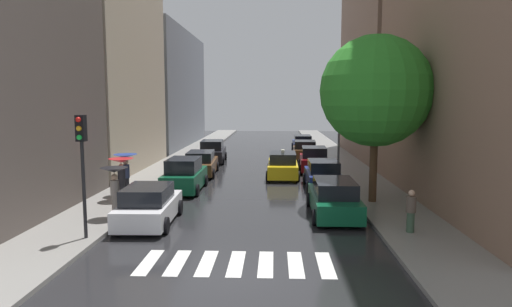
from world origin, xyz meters
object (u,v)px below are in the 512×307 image
Objects in this scene: parked_car_right_second at (323,175)px; parked_car_left_second at (185,176)px; parked_car_right_fourth at (305,150)px; pedestrian_foreground at (121,168)px; parked_car_left_nearest at (149,206)px; pedestrian_by_kerb at (114,180)px; parked_car_left_fourth at (212,152)px; lamp_post_right at (339,112)px; parked_car_right_nearest at (334,199)px; pedestrian_near_tree at (411,210)px; parked_car_left_third at (201,164)px; pedestrian_far_side at (126,164)px; taxi_midroad at (283,165)px; parked_car_right_fifth at (302,143)px; street_tree_right at (376,91)px; traffic_light_left_corner at (82,149)px; parked_car_right_third at (314,160)px.

parked_car_left_second is at bearing 97.54° from parked_car_right_second.
parked_car_left_second is 1.07× the size of parked_car_right_fourth.
parked_car_right_second is at bearing 9.29° from pedestrian_foreground.
pedestrian_by_kerb is at bearing 71.15° from parked_car_left_nearest.
lamp_post_right is (9.38, -4.68, 3.36)m from parked_car_left_fourth.
pedestrian_by_kerb is (-1.65, -6.10, 0.85)m from parked_car_left_second.
pedestrian_near_tree is at bearing -139.35° from parked_car_right_nearest.
pedestrian_far_side is (-2.65, -7.15, 0.99)m from parked_car_left_third.
parked_car_right_nearest reaches higher than parked_car_right_fourth.
taxi_midroad is 10.35m from pedestrian_far_side.
parked_car_right_fifth is at bearing 54.02° from pedestrian_foreground.
street_tree_right is 1.82× the size of traffic_light_left_corner.
pedestrian_far_side is at bearing 72.54° from parked_car_right_nearest.
pedestrian_foreground is (-10.15, -10.06, 0.88)m from parked_car_right_third.
parked_car_right_nearest is 3.06× the size of pedestrian_near_tree.
parked_car_right_third is (0.02, 6.13, 0.05)m from parked_car_right_second.
street_tree_right is at bearing -47.69° from pedestrian_by_kerb.
pedestrian_far_side is 0.30× the size of lamp_post_right.
pedestrian_far_side is at bearing 154.67° from parked_car_right_fifth.
parked_car_right_third is at bearing 100.90° from street_tree_right.
street_tree_right is at bearing -85.01° from pedestrian_far_side.
street_tree_right reaches higher than pedestrian_near_tree.
parked_car_left_nearest is 0.56× the size of street_tree_right.
parked_car_left_second is 2.82× the size of pedestrian_near_tree.
pedestrian_by_kerb is 12.27m from street_tree_right.
pedestrian_by_kerb reaches higher than parked_car_left_nearest.
parked_car_right_second is 10.91m from pedestrian_foreground.
parked_car_left_third is 1.17× the size of parked_car_right_fourth.
parked_car_right_nearest is at bearing -134.16° from street_tree_right.
pedestrian_by_kerb is 0.26× the size of street_tree_right.
traffic_light_left_corner reaches higher than parked_car_left_fourth.
parked_car_left_second is 0.63× the size of lamp_post_right.
pedestrian_by_kerb is (-1.67, -11.48, 0.94)m from parked_car_left_third.
street_tree_right is at bearing -11.55° from pedestrian_foreground.
parked_car_right_third is 6.44m from parked_car_right_fourth.
pedestrian_by_kerb is (-1.53, 0.47, 0.95)m from parked_car_left_nearest.
parked_car_right_third is at bearing -9.08° from pedestrian_by_kerb.
lamp_post_right is at bearing -53.75° from parked_car_left_second.
parked_car_left_second is 11.99m from lamp_post_right.
pedestrian_far_side is (-10.28, -2.82, 0.98)m from parked_car_right_second.
parked_car_left_fourth is 1.11× the size of parked_car_right_third.
parked_car_left_fourth is 7.83m from parked_car_right_fourth.
parked_car_right_fifth is (0.19, 6.22, -0.01)m from parked_car_right_fourth.
traffic_light_left_corner reaches higher than pedestrian_by_kerb.
street_tree_right is 13.02m from traffic_light_left_corner.
parked_car_left_nearest is at bearing 179.17° from parked_car_left_second.
pedestrian_by_kerb is at bearing 146.75° from parked_car_right_third.
parked_car_right_second is 0.54× the size of street_tree_right.
parked_car_right_fifth is (0.18, 24.81, -0.01)m from parked_car_right_nearest.
taxi_midroad is at bearing 169.97° from parked_car_right_fourth.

